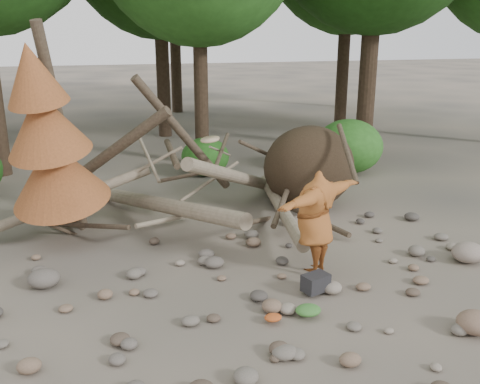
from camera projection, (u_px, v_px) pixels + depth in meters
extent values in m
plane|color=#514C44|center=(259.00, 304.00, 8.40)|extent=(120.00, 120.00, 0.00)
ellipsoid|color=#332619|center=(309.00, 167.00, 12.74)|extent=(2.20, 1.87, 1.98)
cylinder|color=gray|center=(162.00, 205.00, 11.40)|extent=(2.61, 5.11, 1.08)
cylinder|color=gray|center=(237.00, 177.00, 12.21)|extent=(3.18, 3.71, 1.90)
cylinder|color=brown|center=(100.00, 160.00, 11.67)|extent=(3.08, 1.91, 2.49)
cylinder|color=gray|center=(280.00, 206.00, 11.93)|extent=(1.13, 4.98, 0.43)
cylinder|color=brown|center=(184.00, 136.00, 12.22)|extent=(2.39, 1.03, 2.89)
cylinder|color=gray|center=(64.00, 202.00, 11.12)|extent=(3.71, 0.86, 1.20)
cylinder|color=#4C3F30|center=(91.00, 226.00, 10.90)|extent=(1.52, 1.70, 0.49)
cylinder|color=gray|center=(210.00, 181.00, 12.27)|extent=(1.57, 0.85, 0.69)
cylinder|color=#4C3F30|center=(269.00, 155.00, 13.03)|extent=(1.92, 1.25, 1.10)
cylinder|color=gray|center=(148.00, 157.00, 11.53)|extent=(0.37, 1.42, 0.85)
cylinder|color=#4C3F30|center=(310.00, 217.00, 11.87)|extent=(0.79, 2.54, 0.12)
cylinder|color=gray|center=(176.00, 218.00, 10.92)|extent=(1.78, 1.11, 0.29)
cylinder|color=#4C3F30|center=(62.00, 132.00, 10.52)|extent=(0.67, 1.13, 4.35)
cone|color=brown|center=(56.00, 171.00, 10.40)|extent=(2.06, 2.13, 1.86)
cone|color=brown|center=(44.00, 122.00, 9.88)|extent=(1.71, 1.78, 1.65)
cone|color=brown|center=(32.00, 73.00, 9.42)|extent=(1.23, 1.30, 1.41)
cylinder|color=#38281C|center=(200.00, 49.00, 16.09)|extent=(0.44, 0.44, 7.14)
cylinder|color=#38281C|center=(372.00, 11.00, 17.83)|extent=(0.60, 0.60, 9.45)
cylinder|color=#38281C|center=(161.00, 25.00, 20.36)|extent=(0.52, 0.52, 8.54)
cylinder|color=#38281C|center=(345.00, 31.00, 21.97)|extent=(0.50, 0.50, 8.12)
cylinder|color=#38281C|center=(175.00, 24.00, 26.52)|extent=(0.54, 0.54, 8.75)
cylinder|color=#38281C|center=(344.00, 33.00, 28.49)|extent=(0.46, 0.46, 7.84)
ellipsoid|color=#26611C|center=(205.00, 157.00, 15.63)|extent=(1.40, 1.40, 1.12)
ellipsoid|color=#307223|center=(349.00, 146.00, 15.89)|extent=(2.00, 2.00, 1.60)
imported|color=#995222|center=(316.00, 222.00, 9.16)|extent=(2.22, 1.68, 1.81)
cylinder|color=tan|center=(210.00, 139.00, 7.98)|extent=(0.30, 0.30, 0.08)
cube|color=black|center=(316.00, 286.00, 8.70)|extent=(0.49, 0.41, 0.28)
ellipsoid|color=#37712D|center=(308.00, 313.00, 8.00)|extent=(0.39, 0.33, 0.15)
ellipsoid|color=#AA481D|center=(273.00, 320.00, 7.85)|extent=(0.26, 0.22, 0.10)
ellipsoid|color=#7B5F4D|center=(475.00, 322.00, 7.58)|extent=(0.54, 0.49, 0.33)
ellipsoid|color=gray|center=(468.00, 252.00, 9.90)|extent=(0.62, 0.56, 0.37)
ellipsoid|color=#5F5850|center=(44.00, 278.00, 8.93)|extent=(0.53, 0.48, 0.32)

